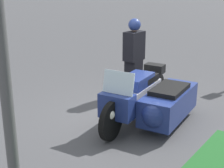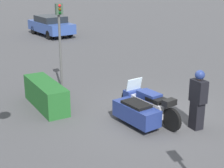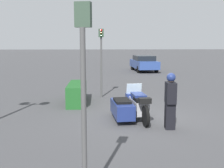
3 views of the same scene
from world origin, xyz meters
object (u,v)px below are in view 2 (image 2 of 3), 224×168
at_px(parked_car_background, 51,25).
at_px(hedge_bush_curbside, 46,95).
at_px(police_motorcycle, 140,107).
at_px(traffic_light_near, 60,35).
at_px(officer_rider, 198,98).

bearing_deg(parked_car_background, hedge_bush_curbside, 153.64).
relative_size(hedge_bush_curbside, parked_car_background, 0.57).
bearing_deg(parked_car_background, police_motorcycle, 164.05).
relative_size(traffic_light_near, parked_car_background, 0.77).
bearing_deg(traffic_light_near, officer_rider, 22.04).
bearing_deg(officer_rider, police_motorcycle, -43.34).
relative_size(police_motorcycle, officer_rider, 1.49).
bearing_deg(parked_car_background, traffic_light_near, 156.29).
bearing_deg(hedge_bush_curbside, parked_car_background, -21.32).
bearing_deg(police_motorcycle, traffic_light_near, 8.25).
height_order(police_motorcycle, parked_car_background, parked_car_background).
height_order(police_motorcycle, traffic_light_near, traffic_light_near).
xyz_separation_m(police_motorcycle, hedge_bush_curbside, (2.66, 2.09, -0.03)).
bearing_deg(police_motorcycle, parked_car_background, -16.61).
relative_size(hedge_bush_curbside, traffic_light_near, 0.75).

